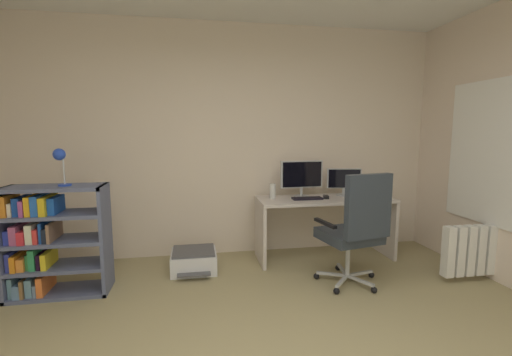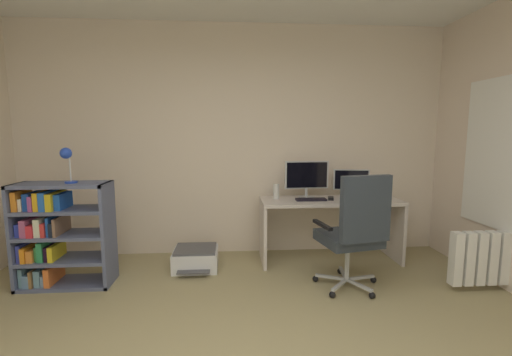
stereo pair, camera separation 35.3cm
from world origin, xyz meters
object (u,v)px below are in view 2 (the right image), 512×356
(bookshelf, at_px, (55,234))
(radiator, at_px, (497,258))
(printer, at_px, (196,258))
(office_chair, at_px, (355,229))
(monitor_main, at_px, (307,176))
(monitor_secondary, at_px, (351,181))
(desk, at_px, (330,215))
(computer_mouse, at_px, (331,198))
(desk_lamp, at_px, (67,158))
(keyboard, at_px, (311,199))
(desktop_speaker, at_px, (276,191))

(bookshelf, bearing_deg, radiator, -5.65)
(printer, bearing_deg, radiator, -14.30)
(office_chair, bearing_deg, monitor_main, 105.05)
(monitor_main, height_order, monitor_secondary, monitor_main)
(desk, relative_size, computer_mouse, 15.73)
(desk, relative_size, bookshelf, 1.57)
(desk, height_order, monitor_secondary, monitor_secondary)
(desk, relative_size, radiator, 1.78)
(monitor_main, xyz_separation_m, desk_lamp, (-2.41, -0.57, 0.27))
(desk, relative_size, monitor_main, 3.06)
(monitor_secondary, relative_size, bookshelf, 0.41)
(office_chair, distance_m, bookshelf, 2.84)
(keyboard, height_order, desktop_speaker, desktop_speaker)
(bookshelf, bearing_deg, computer_mouse, 8.36)
(computer_mouse, distance_m, bookshelf, 2.85)
(desk_lamp, bearing_deg, monitor_main, 13.35)
(computer_mouse, height_order, radiator, computer_mouse)
(monitor_secondary, bearing_deg, printer, -172.06)
(printer, xyz_separation_m, radiator, (2.87, -0.73, 0.20))
(monitor_main, relative_size, bookshelf, 0.51)
(desktop_speaker, bearing_deg, desk, -6.52)
(desktop_speaker, bearing_deg, radiator, -25.49)
(printer, distance_m, radiator, 2.97)
(keyboard, height_order, printer, keyboard)
(monitor_main, xyz_separation_m, desktop_speaker, (-0.36, -0.05, -0.17))
(monitor_secondary, distance_m, bookshelf, 3.17)
(bookshelf, bearing_deg, office_chair, -7.13)
(monitor_secondary, distance_m, keyboard, 0.57)
(monitor_main, bearing_deg, bookshelf, -167.46)
(computer_mouse, height_order, desk_lamp, desk_lamp)
(keyboard, distance_m, printer, 1.43)
(keyboard, bearing_deg, bookshelf, -170.42)
(desk, xyz_separation_m, printer, (-1.52, -0.13, -0.43))
(monitor_secondary, bearing_deg, keyboard, -162.00)
(computer_mouse, height_order, printer, computer_mouse)
(desktop_speaker, relative_size, office_chair, 0.15)
(office_chair, relative_size, radiator, 1.26)
(bookshelf, bearing_deg, desk, 9.14)
(bookshelf, distance_m, printer, 1.39)
(office_chair, bearing_deg, desk_lamp, 172.45)
(monitor_secondary, height_order, keyboard, monitor_secondary)
(desktop_speaker, xyz_separation_m, printer, (-0.91, -0.20, -0.69))
(desk_lamp, bearing_deg, printer, 15.70)
(monitor_secondary, distance_m, computer_mouse, 0.37)
(desktop_speaker, distance_m, radiator, 2.23)
(desk, distance_m, keyboard, 0.31)
(monitor_secondary, distance_m, printer, 1.98)
(printer, bearing_deg, desk_lamp, -164.30)
(office_chair, height_order, printer, office_chair)
(printer, bearing_deg, computer_mouse, 3.55)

